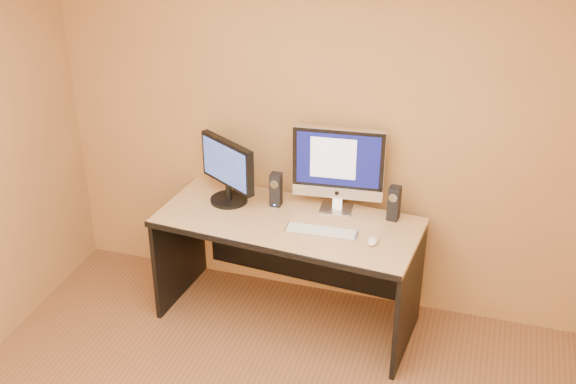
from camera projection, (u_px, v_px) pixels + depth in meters
walls at (228, 300)px, 3.14m from camera, size 4.00×4.00×2.60m
desk at (288, 271)px, 4.95m from camera, size 1.79×0.90×0.80m
imac at (338, 170)px, 4.76m from camera, size 0.64×0.28×0.59m
second_monitor at (228, 172)px, 4.90m from camera, size 0.58×0.49×0.45m
speaker_left at (276, 190)px, 4.90m from camera, size 0.07×0.08×0.24m
speaker_right at (394, 203)px, 4.73m from camera, size 0.08×0.09×0.24m
keyboard at (321, 231)px, 4.62m from camera, size 0.47×0.15×0.02m
mouse at (373, 241)px, 4.50m from camera, size 0.06×0.11×0.04m
cable_a at (337, 201)px, 5.00m from camera, size 0.06×0.23×0.01m
cable_b at (337, 200)px, 5.00m from camera, size 0.12×0.16×0.01m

